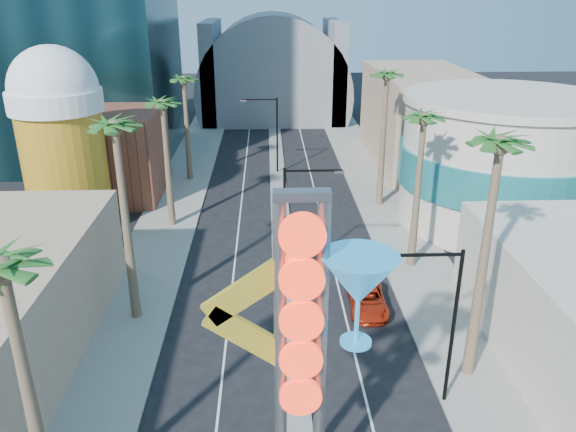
% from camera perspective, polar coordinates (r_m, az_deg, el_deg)
% --- Properties ---
extents(sidewalk_west, '(5.00, 100.00, 0.15)m').
position_cam_1_polar(sidewalk_west, '(52.17, -11.37, 1.27)').
color(sidewalk_west, gray).
rests_on(sidewalk_west, ground).
extents(sidewalk_east, '(5.00, 100.00, 0.15)m').
position_cam_1_polar(sidewalk_east, '(52.55, 9.54, 1.56)').
color(sidewalk_east, gray).
rests_on(sidewalk_east, ground).
extents(median, '(1.60, 84.00, 0.15)m').
position_cam_1_polar(median, '(54.30, -0.95, 2.55)').
color(median, gray).
rests_on(median, ground).
extents(brick_filler_west, '(10.00, 10.00, 8.00)m').
position_cam_1_polar(brick_filler_west, '(55.17, -17.93, 6.06)').
color(brick_filler_west, brown).
rests_on(brick_filler_west, ground).
extents(filler_east, '(10.00, 20.00, 10.00)m').
position_cam_1_polar(filler_east, '(64.85, 13.31, 9.75)').
color(filler_east, tan).
rests_on(filler_east, ground).
extents(beer_mug, '(7.00, 7.00, 14.50)m').
position_cam_1_polar(beer_mug, '(47.17, -22.10, 7.75)').
color(beer_mug, '#BE8019').
rests_on(beer_mug, ground).
extents(turquoise_building, '(16.60, 16.60, 10.60)m').
position_cam_1_polar(turquoise_building, '(48.93, 20.91, 5.22)').
color(turquoise_building, '#BCAE9F').
rests_on(turquoise_building, ground).
extents(canopy, '(22.00, 16.00, 22.00)m').
position_cam_1_polar(canopy, '(86.29, -1.49, 12.83)').
color(canopy, slate).
rests_on(canopy, ground).
extents(neon_sign, '(6.53, 2.60, 12.55)m').
position_cam_1_polar(neon_sign, '(19.58, 3.74, -12.01)').
color(neon_sign, gray).
rests_on(neon_sign, ground).
extents(streetlight_0, '(3.79, 0.25, 8.00)m').
position_cam_1_polar(streetlight_0, '(35.79, 0.53, 0.15)').
color(streetlight_0, black).
rests_on(streetlight_0, ground).
extents(streetlight_1, '(3.79, 0.25, 8.00)m').
position_cam_1_polar(streetlight_1, '(58.70, -1.65, 8.94)').
color(streetlight_1, black).
rests_on(streetlight_1, ground).
extents(streetlight_2, '(3.45, 0.25, 8.00)m').
position_cam_1_polar(streetlight_2, '(26.24, 15.61, -9.61)').
color(streetlight_2, black).
rests_on(streetlight_2, ground).
extents(palm_0, '(2.40, 2.40, 11.70)m').
position_cam_1_polar(palm_0, '(19.04, -26.78, -6.47)').
color(palm_0, brown).
rests_on(palm_0, ground).
extents(palm_1, '(2.40, 2.40, 12.70)m').
position_cam_1_polar(palm_1, '(31.12, -17.06, 7.30)').
color(palm_1, brown).
rests_on(palm_1, ground).
extents(palm_2, '(2.40, 2.40, 11.20)m').
position_cam_1_polar(palm_2, '(44.75, -12.58, 10.28)').
color(palm_2, brown).
rests_on(palm_2, ground).
extents(palm_3, '(2.40, 2.40, 11.20)m').
position_cam_1_polar(palm_3, '(56.41, -10.52, 12.81)').
color(palm_3, brown).
rests_on(palm_3, ground).
extents(palm_5, '(2.40, 2.40, 13.20)m').
position_cam_1_polar(palm_5, '(26.19, 20.56, 5.18)').
color(palm_5, brown).
rests_on(palm_5, ground).
extents(palm_6, '(2.40, 2.40, 11.70)m').
position_cam_1_polar(palm_6, '(37.50, 13.58, 8.66)').
color(palm_6, brown).
rests_on(palm_6, ground).
extents(palm_7, '(2.40, 2.40, 12.70)m').
position_cam_1_polar(palm_7, '(48.78, 9.99, 13.03)').
color(palm_7, brown).
rests_on(palm_7, ground).
extents(red_pickup, '(2.45, 4.89, 1.33)m').
position_cam_1_polar(red_pickup, '(34.97, 8.06, -8.36)').
color(red_pickup, '#AD230D').
rests_on(red_pickup, ground).
extents(pedestrian_b, '(0.90, 0.74, 1.72)m').
position_cam_1_polar(pedestrian_b, '(36.96, 17.74, -6.88)').
color(pedestrian_b, gray).
rests_on(pedestrian_b, sidewalk_east).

